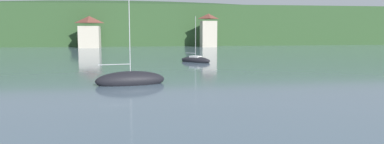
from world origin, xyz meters
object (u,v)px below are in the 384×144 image
Objects in this scene: shore_building_west at (90,32)px; sailboat_mid_4 at (130,80)px; sailboat_far_0 at (195,60)px; shore_building_westcentral at (208,31)px.

sailboat_mid_4 is (11.75, -68.41, -3.73)m from shore_building_west.
shore_building_west is 52.16m from sailboat_far_0.
sailboat_mid_4 reaches higher than sailboat_far_0.
sailboat_far_0 is (20.86, -47.65, -3.81)m from shore_building_west.
shore_building_westcentral is 0.99× the size of sailboat_mid_4.
shore_building_westcentral is at bearing 124.24° from sailboat_far_0.
shore_building_west reaches higher than sailboat_far_0.
shore_building_west is at bearing 161.51° from sailboat_far_0.
sailboat_far_0 is at bearing -103.63° from shore_building_westcentral.
shore_building_westcentral reaches higher than sailboat_mid_4.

